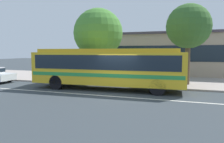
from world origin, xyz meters
name	(u,v)px	position (x,y,z in m)	size (l,w,h in m)	color
ground_plane	(117,94)	(0.00, 0.00, 0.00)	(120.00, 120.00, 0.00)	#353C41
sidewalk_slab	(139,80)	(0.00, 6.68, 0.06)	(60.00, 8.00, 0.12)	#A59990
lane_stripe_center	(112,96)	(0.00, -0.80, 0.00)	(56.00, 0.16, 0.01)	silver
transit_bus	(107,66)	(-1.14, 1.33, 1.66)	(10.68, 2.82, 2.85)	gold
pedestrian_waiting_near_sign	(151,72)	(1.55, 3.80, 1.12)	(0.45, 0.45, 1.70)	navy
pedestrian_walking_along_curb	(64,70)	(-5.83, 3.28, 1.10)	(0.46, 0.46, 1.67)	#716754
pedestrian_standing_by_tree	(184,72)	(3.98, 4.36, 1.11)	(0.47, 0.47, 1.69)	#6F6E56
bus_stop_sign	(157,63)	(2.08, 3.04, 1.81)	(0.08, 0.44, 2.65)	gray
street_tree_near_stop	(98,33)	(-3.31, 4.95, 4.27)	(4.31, 4.31, 6.31)	brown
street_tree_mid_block	(189,27)	(4.17, 4.89, 4.55)	(3.38, 3.38, 6.16)	brown
station_building	(167,54)	(1.85, 13.90, 2.38)	(17.67, 8.22, 4.74)	tan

